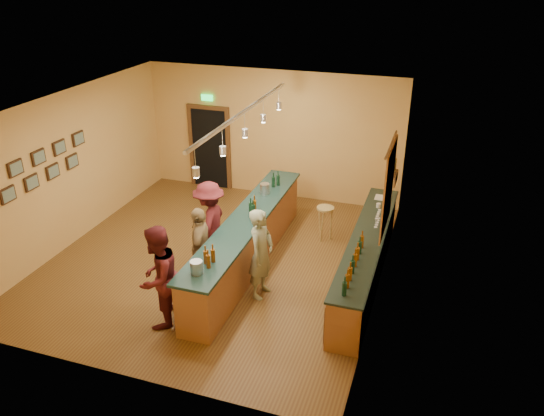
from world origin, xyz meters
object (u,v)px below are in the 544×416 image
(back_counter, at_px, (366,258))
(bartender, at_px, (261,254))
(tasting_bar, at_px, (247,238))
(customer_a, at_px, (158,277))
(bar_stool, at_px, (325,213))
(customer_c, at_px, (210,223))
(customer_b, at_px, (201,247))

(back_counter, relative_size, bartender, 2.67)
(back_counter, xyz_separation_m, tasting_bar, (-2.32, -0.18, 0.12))
(back_counter, relative_size, customer_a, 2.53)
(back_counter, relative_size, bar_stool, 5.95)
(back_counter, xyz_separation_m, customer_a, (-3.02, -2.38, 0.41))
(customer_a, xyz_separation_m, customer_c, (-0.06, 2.13, -0.05))
(back_counter, relative_size, customer_c, 2.67)
(customer_b, bearing_deg, customer_c, -179.08)
(back_counter, xyz_separation_m, bartender, (-1.71, -1.07, 0.37))
(bartender, relative_size, customer_c, 1.00)
(tasting_bar, height_order, bartender, bartender)
(bartender, bearing_deg, tasting_bar, 41.05)
(back_counter, relative_size, customer_b, 2.85)
(bartender, distance_m, customer_a, 1.85)
(bar_stool, bearing_deg, tasting_bar, -128.40)
(customer_a, relative_size, customer_b, 1.13)
(tasting_bar, xyz_separation_m, customer_b, (-0.55, -0.93, 0.19))
(back_counter, height_order, customer_b, customer_b)
(customer_b, distance_m, customer_c, 0.89)
(back_counter, distance_m, bartender, 2.05)
(customer_b, bearing_deg, bartender, 79.59)
(tasting_bar, xyz_separation_m, customer_c, (-0.76, -0.07, 0.25))
(customer_a, bearing_deg, back_counter, 131.63)
(tasting_bar, bearing_deg, bar_stool, 51.60)
(customer_a, bearing_deg, bartender, 138.54)
(back_counter, height_order, bar_stool, back_counter)
(customer_b, relative_size, customer_c, 0.93)
(tasting_bar, height_order, bar_stool, tasting_bar)
(back_counter, xyz_separation_m, customer_c, (-3.08, -0.25, 0.37))
(customer_c, height_order, bar_stool, customer_c)
(customer_c, bearing_deg, bartender, 55.19)
(back_counter, height_order, tasting_bar, tasting_bar)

